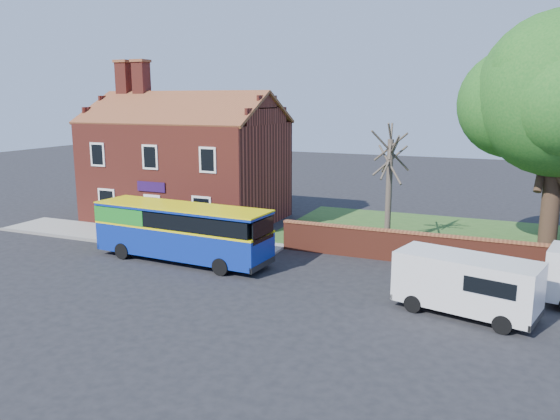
% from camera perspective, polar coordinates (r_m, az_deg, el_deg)
% --- Properties ---
extents(ground, '(120.00, 120.00, 0.00)m').
position_cam_1_polar(ground, '(24.90, -10.11, -7.47)').
color(ground, black).
rests_on(ground, ground).
extents(pavement, '(18.00, 3.50, 0.12)m').
position_cam_1_polar(pavement, '(33.32, -14.82, -2.71)').
color(pavement, gray).
rests_on(pavement, ground).
extents(kerb, '(18.00, 0.15, 0.14)m').
position_cam_1_polar(kerb, '(32.00, -16.74, -3.38)').
color(kerb, slate).
rests_on(kerb, ground).
extents(grass_strip, '(26.00, 12.00, 0.04)m').
position_cam_1_polar(grass_strip, '(33.58, 22.31, -3.16)').
color(grass_strip, '#426B28').
rests_on(grass_strip, ground).
extents(shop_building, '(12.30, 8.13, 10.50)m').
position_cam_1_polar(shop_building, '(37.33, -9.71, 4.24)').
color(shop_building, maroon).
rests_on(shop_building, ground).
extents(boundary_wall, '(22.00, 0.38, 1.60)m').
position_cam_1_polar(boundary_wall, '(27.57, 22.17, -4.53)').
color(boundary_wall, maroon).
rests_on(boundary_wall, ground).
extents(bus, '(9.45, 2.94, 2.84)m').
position_cam_1_polar(bus, '(27.88, -10.70, -1.98)').
color(bus, navy).
rests_on(bus, ground).
extents(van_near, '(5.49, 3.22, 2.26)m').
position_cam_1_polar(van_near, '(21.80, 18.91, -7.18)').
color(van_near, silver).
rests_on(van_near, ground).
extents(bare_tree, '(2.41, 2.87, 6.43)m').
position_cam_1_polar(bare_tree, '(30.70, 11.32, 2.43)').
color(bare_tree, '#4C4238').
rests_on(bare_tree, ground).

